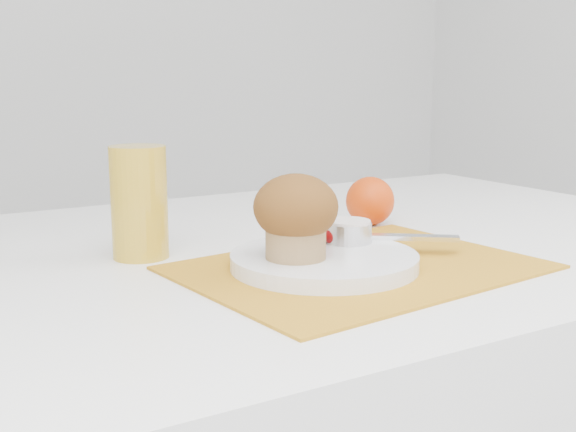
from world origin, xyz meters
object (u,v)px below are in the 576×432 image
juice_glass (139,202)px  muffin (296,214)px  plate (324,261)px  orange (370,201)px

juice_glass → muffin: size_ratio=1.46×
plate → orange: (0.20, 0.18, 0.02)m
juice_glass → muffin: bearing=-54.6°
juice_glass → orange: bearing=1.9°
plate → juice_glass: juice_glass is taller
juice_glass → muffin: (0.12, -0.17, 0.00)m
orange → juice_glass: juice_glass is taller
plate → orange: bearing=41.8°
plate → orange: orange is taller
orange → muffin: size_ratio=0.77×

